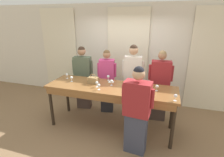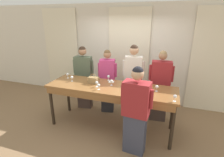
{
  "view_description": "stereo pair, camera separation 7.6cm",
  "coord_description": "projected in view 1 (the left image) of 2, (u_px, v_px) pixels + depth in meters",
  "views": [
    {
      "loc": [
        1.07,
        -3.33,
        2.41
      ],
      "look_at": [
        0.0,
        0.08,
        1.16
      ],
      "focal_mm": 28.0,
      "sensor_mm": 36.0,
      "label": 1
    },
    {
      "loc": [
        1.14,
        -3.31,
        2.41
      ],
      "look_at": [
        0.0,
        0.08,
        1.16
      ],
      "focal_mm": 28.0,
      "sensor_mm": 36.0,
      "label": 2
    }
  ],
  "objects": [
    {
      "name": "ground_plane",
      "position": [
        111.0,
        126.0,
        4.1
      ],
      "size": [
        18.0,
        18.0,
        0.0
      ],
      "primitive_type": "plane",
      "color": "#846647"
    },
    {
      "name": "wall_back",
      "position": [
        128.0,
        54.0,
        5.11
      ],
      "size": [
        12.0,
        0.06,
        2.8
      ],
      "color": "silver",
      "rests_on": "ground_plane"
    },
    {
      "name": "curtain_panel_left",
      "position": [
        60.0,
        52.0,
        5.7
      ],
      "size": [
        1.18,
        0.03,
        2.69
      ],
      "color": "#EFE5C6",
      "rests_on": "ground_plane"
    },
    {
      "name": "curtain_panel_center",
      "position": [
        127.0,
        56.0,
        5.07
      ],
      "size": [
        1.18,
        0.03,
        2.69
      ],
      "color": "#EFE5C6",
      "rests_on": "ground_plane"
    },
    {
      "name": "curtain_panel_right",
      "position": [
        213.0,
        62.0,
        4.44
      ],
      "size": [
        1.18,
        0.03,
        2.69
      ],
      "color": "#EFE5C6",
      "rests_on": "ground_plane"
    },
    {
      "name": "tasting_bar",
      "position": [
        110.0,
        91.0,
        3.77
      ],
      "size": [
        2.8,
        0.84,
        1.01
      ],
      "color": "brown",
      "rests_on": "ground_plane"
    },
    {
      "name": "wine_bottle",
      "position": [
        140.0,
        82.0,
        3.72
      ],
      "size": [
        0.08,
        0.08,
        0.31
      ],
      "color": "black",
      "rests_on": "tasting_bar"
    },
    {
      "name": "handbag",
      "position": [
        93.0,
        80.0,
        3.92
      ],
      "size": [
        0.22,
        0.14,
        0.22
      ],
      "color": "#997A4C",
      "rests_on": "tasting_bar"
    },
    {
      "name": "wine_glass_front_left",
      "position": [
        97.0,
        83.0,
        3.7
      ],
      "size": [
        0.06,
        0.06,
        0.13
      ],
      "color": "white",
      "rests_on": "tasting_bar"
    },
    {
      "name": "wine_glass_front_mid",
      "position": [
        67.0,
        75.0,
        4.23
      ],
      "size": [
        0.06,
        0.06,
        0.13
      ],
      "color": "white",
      "rests_on": "tasting_bar"
    },
    {
      "name": "wine_glass_front_right",
      "position": [
        108.0,
        77.0,
        4.09
      ],
      "size": [
        0.06,
        0.06,
        0.13
      ],
      "color": "white",
      "rests_on": "tasting_bar"
    },
    {
      "name": "wine_glass_center_left",
      "position": [
        99.0,
        85.0,
        3.56
      ],
      "size": [
        0.06,
        0.06,
        0.13
      ],
      "color": "white",
      "rests_on": "tasting_bar"
    },
    {
      "name": "wine_glass_center_mid",
      "position": [
        157.0,
        87.0,
        3.5
      ],
      "size": [
        0.06,
        0.06,
        0.13
      ],
      "color": "white",
      "rests_on": "tasting_bar"
    },
    {
      "name": "wine_glass_center_right",
      "position": [
        111.0,
        81.0,
        3.79
      ],
      "size": [
        0.06,
        0.06,
        0.13
      ],
      "color": "white",
      "rests_on": "tasting_bar"
    },
    {
      "name": "wine_glass_back_left",
      "position": [
        139.0,
        85.0,
        3.6
      ],
      "size": [
        0.06,
        0.06,
        0.13
      ],
      "color": "white",
      "rests_on": "tasting_bar"
    },
    {
      "name": "wine_glass_back_mid",
      "position": [
        176.0,
        96.0,
        3.08
      ],
      "size": [
        0.06,
        0.06,
        0.13
      ],
      "color": "white",
      "rests_on": "tasting_bar"
    },
    {
      "name": "wine_glass_back_right",
      "position": [
        131.0,
        83.0,
        3.67
      ],
      "size": [
        0.06,
        0.06,
        0.13
      ],
      "color": "white",
      "rests_on": "tasting_bar"
    },
    {
      "name": "wine_glass_near_host",
      "position": [
        71.0,
        78.0,
        4.02
      ],
      "size": [
        0.06,
        0.06,
        0.13
      ],
      "color": "white",
      "rests_on": "tasting_bar"
    },
    {
      "name": "wine_glass_by_bottle",
      "position": [
        145.0,
        85.0,
        3.61
      ],
      "size": [
        0.06,
        0.06,
        0.13
      ],
      "color": "white",
      "rests_on": "tasting_bar"
    },
    {
      "name": "napkin",
      "position": [
        111.0,
        82.0,
        4.03
      ],
      "size": [
        0.15,
        0.15,
        0.0
      ],
      "color": "white",
      "rests_on": "tasting_bar"
    },
    {
      "name": "guest_olive_jacket",
      "position": [
        83.0,
        78.0,
        4.69
      ],
      "size": [
        0.56,
        0.29,
        1.72
      ],
      "color": "#473833",
      "rests_on": "ground_plane"
    },
    {
      "name": "guest_pink_top",
      "position": [
        107.0,
        81.0,
        4.51
      ],
      "size": [
        0.49,
        0.31,
        1.67
      ],
      "color": "#28282D",
      "rests_on": "ground_plane"
    },
    {
      "name": "guest_cream_sweater",
      "position": [
        132.0,
        80.0,
        4.29
      ],
      "size": [
        0.52,
        0.25,
        1.83
      ],
      "color": "#383D51",
      "rests_on": "ground_plane"
    },
    {
      "name": "guest_striped_shirt",
      "position": [
        159.0,
        86.0,
        4.13
      ],
      "size": [
        0.56,
        0.28,
        1.73
      ],
      "color": "#473833",
      "rests_on": "ground_plane"
    },
    {
      "name": "host_pouring",
      "position": [
        137.0,
        111.0,
        3.08
      ],
      "size": [
        0.57,
        0.3,
        1.67
      ],
      "color": "#383D51",
      "rests_on": "ground_plane"
    },
    {
      "name": "potted_plant",
      "position": [
        70.0,
        85.0,
        5.69
      ],
      "size": [
        0.26,
        0.26,
        0.61
      ],
      "color": "#935B3D",
      "rests_on": "ground_plane"
    }
  ]
}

